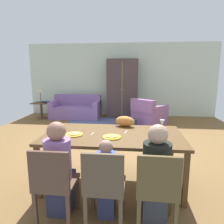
# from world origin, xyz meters

# --- Properties ---
(ground_plane) EXTENTS (7.07, 6.16, 0.02)m
(ground_plane) POSITION_xyz_m (0.00, 0.48, -0.01)
(ground_plane) COLOR brown
(back_wall) EXTENTS (7.07, 0.10, 2.70)m
(back_wall) POSITION_xyz_m (0.00, 3.61, 1.35)
(back_wall) COLOR silver
(back_wall) RESTS_ON ground_plane
(dining_table) EXTENTS (1.98, 1.09, 0.76)m
(dining_table) POSITION_xyz_m (0.24, -1.47, 0.70)
(dining_table) COLOR brown
(dining_table) RESTS_ON ground_plane
(plate_near_man) EXTENTS (0.25, 0.25, 0.02)m
(plate_near_man) POSITION_xyz_m (-0.30, -1.59, 0.77)
(plate_near_man) COLOR yellow
(plate_near_man) RESTS_ON dining_table
(pizza_near_man) EXTENTS (0.17, 0.17, 0.01)m
(pizza_near_man) POSITION_xyz_m (-0.30, -1.59, 0.78)
(pizza_near_man) COLOR #D2934B
(pizza_near_man) RESTS_ON plate_near_man
(plate_near_child) EXTENTS (0.25, 0.25, 0.02)m
(plate_near_child) POSITION_xyz_m (0.24, -1.65, 0.77)
(plate_near_child) COLOR yellow
(plate_near_child) RESTS_ON dining_table
(pizza_near_child) EXTENTS (0.17, 0.17, 0.01)m
(pizza_near_child) POSITION_xyz_m (0.24, -1.65, 0.78)
(pizza_near_child) COLOR gold
(pizza_near_child) RESTS_ON plate_near_child
(wine_glass) EXTENTS (0.07, 0.07, 0.19)m
(wine_glass) POSITION_xyz_m (0.95, -1.29, 0.89)
(wine_glass) COLOR silver
(wine_glass) RESTS_ON dining_table
(fork) EXTENTS (0.04, 0.15, 0.01)m
(fork) POSITION_xyz_m (-0.05, -1.52, 0.76)
(fork) COLOR silver
(fork) RESTS_ON dining_table
(knife) EXTENTS (0.05, 0.17, 0.01)m
(knife) POSITION_xyz_m (0.42, -1.37, 0.76)
(knife) COLOR silver
(knife) RESTS_ON dining_table
(dining_chair_man) EXTENTS (0.42, 0.42, 0.87)m
(dining_chair_man) POSITION_xyz_m (-0.30, -2.38, 0.49)
(dining_chair_man) COLOR brown
(dining_chair_man) RESTS_ON ground_plane
(person_man) EXTENTS (0.30, 0.40, 1.11)m
(person_man) POSITION_xyz_m (-0.30, -2.20, 0.51)
(person_man) COLOR #2F314F
(person_man) RESTS_ON ground_plane
(dining_chair_child) EXTENTS (0.42, 0.42, 0.87)m
(dining_chair_child) POSITION_xyz_m (0.24, -2.38, 0.49)
(dining_chair_child) COLOR brown
(dining_chair_child) RESTS_ON ground_plane
(person_child) EXTENTS (0.22, 0.29, 0.92)m
(person_child) POSITION_xyz_m (0.24, -2.21, 0.43)
(person_child) COLOR navy
(person_child) RESTS_ON ground_plane
(dining_chair_woman) EXTENTS (0.43, 0.43, 0.87)m
(dining_chair_woman) POSITION_xyz_m (0.78, -2.38, 0.49)
(dining_chair_woman) COLOR brown
(dining_chair_woman) RESTS_ON ground_plane
(person_woman) EXTENTS (0.30, 0.40, 1.11)m
(person_woman) POSITION_xyz_m (0.79, -2.20, 0.51)
(person_woman) COLOR #3D4147
(person_woman) RESTS_ON ground_plane
(cat) EXTENTS (0.35, 0.24, 0.17)m
(cat) POSITION_xyz_m (0.39, -1.02, 0.84)
(cat) COLOR orange
(cat) RESTS_ON dining_table
(area_rug) EXTENTS (2.60, 1.80, 0.01)m
(area_rug) POSITION_xyz_m (-0.32, 2.06, 0.00)
(area_rug) COLOR #4D5A84
(area_rug) RESTS_ON ground_plane
(couch) EXTENTS (1.75, 0.86, 0.82)m
(couch) POSITION_xyz_m (-1.57, 2.92, 0.30)
(couch) COLOR #7F5E99
(couch) RESTS_ON ground_plane
(armchair) EXTENTS (1.21, 1.21, 0.82)m
(armchair) POSITION_xyz_m (1.00, 2.22, 0.32)
(armchair) COLOR #8B5A8D
(armchair) RESTS_ON ground_plane
(armoire) EXTENTS (1.10, 0.59, 2.10)m
(armoire) POSITION_xyz_m (0.10, 3.22, 1.05)
(armoire) COLOR #413231
(armoire) RESTS_ON ground_plane
(side_table) EXTENTS (0.56, 0.56, 0.58)m
(side_table) POSITION_xyz_m (-2.77, 2.66, 0.38)
(side_table) COLOR brown
(side_table) RESTS_ON ground_plane
(table_lamp) EXTENTS (0.26, 0.26, 0.54)m
(table_lamp) POSITION_xyz_m (-2.77, 2.66, 1.01)
(table_lamp) COLOR brown
(table_lamp) RESTS_ON side_table
(book_lower) EXTENTS (0.22, 0.16, 0.03)m
(book_lower) POSITION_xyz_m (-2.57, 2.70, 0.59)
(book_lower) COLOR maroon
(book_lower) RESTS_ON side_table
(book_upper) EXTENTS (0.22, 0.16, 0.03)m
(book_upper) POSITION_xyz_m (-2.59, 2.64, 0.62)
(book_upper) COLOR navy
(book_upper) RESTS_ON book_lower
(handbag) EXTENTS (0.32, 0.16, 0.26)m
(handbag) POSITION_xyz_m (0.48, 1.76, 0.13)
(handbag) COLOR #1C2A27
(handbag) RESTS_ON ground_plane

